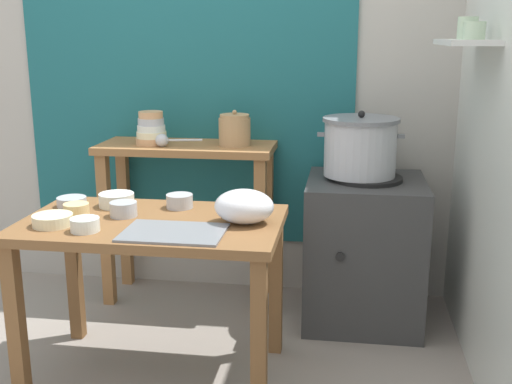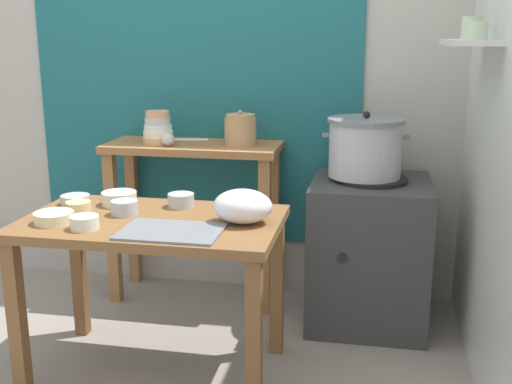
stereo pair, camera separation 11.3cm
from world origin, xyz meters
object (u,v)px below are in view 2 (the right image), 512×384
at_px(plastic_bag, 243,206).
at_px(prep_bowl_7, 237,203).
at_px(steamer_pot, 365,147).
at_px(prep_bowl_0, 54,217).
at_px(prep_bowl_2, 119,198).
at_px(bowl_stack_enamel, 158,129).
at_px(prep_bowl_1, 78,207).
at_px(ladle, 170,140).
at_px(prep_bowl_5, 124,207).
at_px(prep_bowl_6, 84,222).
at_px(prep_bowl_3, 181,200).
at_px(stove_block, 368,251).
at_px(serving_tray, 171,231).
at_px(back_shelf_table, 194,183).
at_px(prep_table, 153,243).
at_px(clay_pot, 240,130).
at_px(prep_bowl_4, 75,199).

xyz_separation_m(plastic_bag, prep_bowl_7, (-0.07, 0.21, -0.05)).
xyz_separation_m(steamer_pot, plastic_bag, (-0.48, -0.72, -0.14)).
relative_size(prep_bowl_0, prep_bowl_2, 1.02).
relative_size(bowl_stack_enamel, prep_bowl_1, 1.64).
xyz_separation_m(ladle, prep_bowl_5, (0.02, -0.70, -0.18)).
bearing_deg(prep_bowl_6, prep_bowl_2, 91.47).
xyz_separation_m(prep_bowl_1, prep_bowl_6, (0.13, -0.20, -0.00)).
height_order(prep_bowl_0, prep_bowl_3, prep_bowl_3).
xyz_separation_m(stove_block, prep_bowl_5, (-1.05, -0.68, 0.37)).
distance_m(bowl_stack_enamel, prep_bowl_5, 0.81).
height_order(stove_block, bowl_stack_enamel, bowl_stack_enamel).
bearing_deg(prep_bowl_3, serving_tray, -78.44).
bearing_deg(back_shelf_table, prep_bowl_5, -95.21).
xyz_separation_m(serving_tray, prep_bowl_5, (-0.28, 0.21, 0.03)).
distance_m(prep_table, prep_bowl_7, 0.42).
bearing_deg(plastic_bag, prep_bowl_6, -161.51).
height_order(ladle, prep_bowl_1, ladle).
bearing_deg(prep_bowl_5, clay_pot, 66.98).
xyz_separation_m(bowl_stack_enamel, serving_tray, (0.39, -0.98, -0.25)).
bearing_deg(clay_pot, prep_table, -103.80).
height_order(plastic_bag, prep_bowl_4, plastic_bag).
height_order(bowl_stack_enamel, prep_bowl_2, bowl_stack_enamel).
distance_m(prep_table, prep_bowl_1, 0.37).
distance_m(steamer_pot, clay_pot, 0.68).
distance_m(clay_pot, prep_bowl_2, 0.82).
xyz_separation_m(back_shelf_table, clay_pot, (0.27, 0.00, 0.30)).
bearing_deg(prep_bowl_6, prep_bowl_4, 121.69).
bearing_deg(serving_tray, prep_bowl_1, 159.47).
bearing_deg(steamer_pot, clay_pot, 170.65).
xyz_separation_m(bowl_stack_enamel, prep_bowl_4, (-0.18, -0.66, -0.24)).
distance_m(prep_table, prep_bowl_2, 0.32).
height_order(back_shelf_table, prep_bowl_5, back_shelf_table).
bearing_deg(prep_bowl_2, steamer_pot, 26.45).
xyz_separation_m(prep_bowl_1, prep_bowl_5, (0.20, 0.02, 0.00)).
distance_m(prep_table, ladle, 0.82).
xyz_separation_m(prep_bowl_2, prep_bowl_6, (0.01, -0.38, -0.00)).
relative_size(prep_table, steamer_pot, 2.52).
xyz_separation_m(back_shelf_table, serving_tray, (0.21, -1.01, 0.05)).
xyz_separation_m(prep_bowl_3, prep_bowl_6, (-0.28, -0.39, -0.00)).
relative_size(prep_bowl_0, prep_bowl_7, 1.13).
xyz_separation_m(steamer_pot, prep_bowl_0, (-1.25, -0.87, -0.18)).
height_order(plastic_bag, prep_bowl_2, plastic_bag).
xyz_separation_m(stove_block, prep_bowl_7, (-0.59, -0.49, 0.36)).
bearing_deg(steamer_pot, plastic_bag, -123.73).
xyz_separation_m(ladle, serving_tray, (0.30, -0.91, -0.21)).
height_order(plastic_bag, prep_bowl_3, plastic_bag).
relative_size(clay_pot, plastic_bag, 0.77).
height_order(serving_tray, prep_bowl_7, prep_bowl_7).
bearing_deg(stove_block, prep_table, -142.11).
bearing_deg(back_shelf_table, prep_bowl_1, -108.48).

